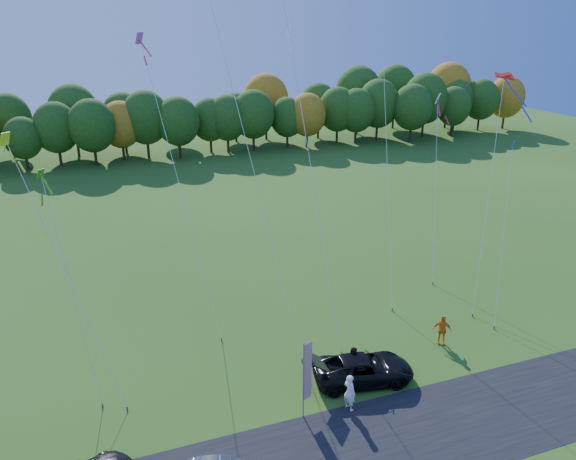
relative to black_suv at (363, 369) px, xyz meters
name	(u,v)px	position (x,y,z in m)	size (l,w,h in m)	color
ground	(329,396)	(-2.25, -0.55, -0.74)	(160.00, 160.00, 0.00)	#275316
asphalt_strip	(365,448)	(-2.25, -4.55, -0.74)	(90.00, 6.00, 0.01)	black
tree_line	(164,158)	(-2.25, 54.45, -0.74)	(116.00, 12.00, 10.00)	#1E4711
black_suv	(363,369)	(0.00, 0.00, 0.00)	(2.46, 5.34, 1.48)	black
person_tailgate_a	(350,392)	(-1.72, -1.81, 0.24)	(0.72, 0.47, 1.97)	white
person_tailgate_b	(353,361)	(-0.25, 0.68, 0.11)	(0.83, 0.64, 1.70)	gray
person_east	(442,330)	(6.06, 1.65, 0.19)	(1.09, 0.45, 1.85)	orange
feather_flag	(307,371)	(-3.88, -1.47, 1.81)	(0.52, 0.26, 4.17)	#999999
kite_delta_blue	(232,87)	(-4.53, 7.95, 13.94)	(5.75, 11.50, 30.32)	#4C3F33
kite_parafoil_orange	(384,71)	(7.35, 12.51, 14.07)	(5.61, 13.33, 29.92)	#4C3F33
kite_delta_red	(307,138)	(-0.30, 7.56, 10.95)	(2.59, 9.83, 21.48)	#4C3F33
kite_parafoil_rainbow	(489,189)	(13.19, 7.44, 6.52)	(8.07, 8.10, 14.82)	#4C3F33
kite_diamond_yellow	(65,271)	(-14.14, 5.68, 5.57)	(4.73, 8.09, 13.10)	#4C3F33
kite_diamond_green	(71,289)	(-13.92, 4.68, 4.98)	(1.87, 4.56, 11.62)	#4C3F33
kite_diamond_white	(436,187)	(11.87, 11.70, 5.56)	(4.08, 7.00, 13.12)	#4C3F33
kite_diamond_pink	(180,188)	(-7.34, 10.28, 7.90)	(3.04, 8.21, 17.76)	#4C3F33
kite_diamond_blue_low	(504,234)	(11.89, 4.11, 4.56)	(3.92, 4.91, 10.95)	#4C3F33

